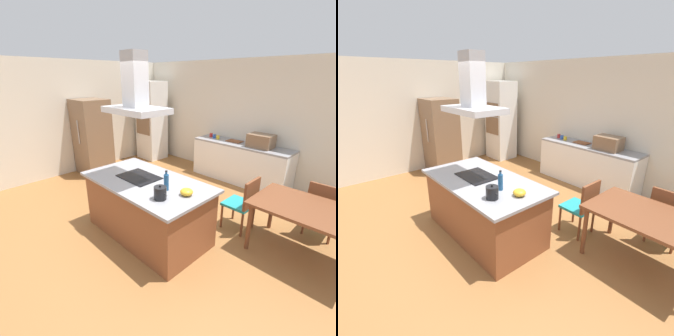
{
  "view_description": "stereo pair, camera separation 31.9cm",
  "coord_description": "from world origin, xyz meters",
  "views": [
    {
      "loc": [
        2.57,
        -2.11,
        2.32
      ],
      "look_at": [
        0.05,
        0.4,
        1.0
      ],
      "focal_mm": 26.47,
      "sensor_mm": 36.0,
      "label": 1
    },
    {
      "loc": [
        2.79,
        -1.87,
        2.32
      ],
      "look_at": [
        0.05,
        0.4,
        1.0
      ],
      "focal_mm": 26.47,
      "sensor_mm": 36.0,
      "label": 2
    }
  ],
  "objects": [
    {
      "name": "wall_oven_stack",
      "position": [
        -2.9,
        2.65,
        1.1
      ],
      "size": [
        0.7,
        0.66,
        2.2
      ],
      "color": "white",
      "rests_on": "ground"
    },
    {
      "name": "countertop_microwave",
      "position": [
        0.34,
        2.88,
        1.04
      ],
      "size": [
        0.5,
        0.38,
        0.28
      ],
      "primitive_type": "cube",
      "color": "brown",
      "rests_on": "back_counter"
    },
    {
      "name": "coffee_mug_red",
      "position": [
        -0.98,
        2.94,
        0.95
      ],
      "size": [
        0.08,
        0.08,
        0.09
      ],
      "primitive_type": "cylinder",
      "color": "red",
      "rests_on": "back_counter"
    },
    {
      "name": "cooktop",
      "position": [
        -0.17,
        0.0,
        0.91
      ],
      "size": [
        0.6,
        0.44,
        0.01
      ],
      "primitive_type": "cube",
      "color": "black",
      "rests_on": "kitchen_island"
    },
    {
      "name": "kitchen_island",
      "position": [
        0.0,
        0.0,
        0.45
      ],
      "size": [
        1.97,
        1.07,
        0.9
      ],
      "color": "brown",
      "rests_on": "ground"
    },
    {
      "name": "chair_facing_back_wall",
      "position": [
        1.9,
        1.8,
        0.51
      ],
      "size": [
        0.42,
        0.42,
        0.89
      ],
      "color": "teal",
      "rests_on": "ground"
    },
    {
      "name": "coffee_mug_blue",
      "position": [
        -0.85,
        2.88,
        0.95
      ],
      "size": [
        0.08,
        0.08,
        0.09
      ],
      "primitive_type": "cylinder",
      "color": "#2D56B2",
      "rests_on": "back_counter"
    },
    {
      "name": "refrigerator",
      "position": [
        -2.98,
        0.78,
        0.91
      ],
      "size": [
        0.8,
        0.73,
        1.82
      ],
      "color": "brown",
      "rests_on": "ground"
    },
    {
      "name": "wall_left",
      "position": [
        -3.45,
        1.0,
        1.35
      ],
      "size": [
        0.1,
        8.8,
        2.7
      ],
      "primitive_type": "cube",
      "color": "beige",
      "rests_on": "ground"
    },
    {
      "name": "mixing_bowl",
      "position": [
        0.73,
        0.06,
        0.95
      ],
      "size": [
        0.17,
        0.17,
        0.09
      ],
      "primitive_type": "ellipsoid",
      "color": "gold",
      "rests_on": "kitchen_island"
    },
    {
      "name": "coffee_mug_yellow",
      "position": [
        -0.72,
        2.85,
        0.95
      ],
      "size": [
        0.08,
        0.08,
        0.09
      ],
      "primitive_type": "cylinder",
      "color": "gold",
      "rests_on": "back_counter"
    },
    {
      "name": "chair_at_left_end",
      "position": [
        0.98,
        1.13,
        0.51
      ],
      "size": [
        0.42,
        0.42,
        0.89
      ],
      "color": "teal",
      "rests_on": "ground"
    },
    {
      "name": "range_hood",
      "position": [
        -0.17,
        0.0,
        2.1
      ],
      "size": [
        0.9,
        0.55,
        0.78
      ],
      "color": "#ADADB2"
    },
    {
      "name": "wall_back",
      "position": [
        0.0,
        3.25,
        1.35
      ],
      "size": [
        7.2,
        0.1,
        2.7
      ],
      "primitive_type": "cube",
      "color": "beige",
      "rests_on": "ground"
    },
    {
      "name": "cutting_board",
      "position": [
        -0.31,
        2.93,
        0.91
      ],
      "size": [
        0.34,
        0.24,
        0.02
      ],
      "primitive_type": "cube",
      "color": "brown",
      "rests_on": "back_counter"
    },
    {
      "name": "olive_oil_bottle",
      "position": [
        0.43,
        -0.02,
        1.02
      ],
      "size": [
        0.07,
        0.07,
        0.27
      ],
      "color": "navy",
      "rests_on": "kitchen_island"
    },
    {
      "name": "dining_table",
      "position": [
        1.9,
        1.13,
        0.67
      ],
      "size": [
        1.4,
        0.9,
        0.75
      ],
      "color": "brown",
      "rests_on": "ground"
    },
    {
      "name": "back_counter",
      "position": [
        -0.09,
        2.88,
        0.45
      ],
      "size": [
        2.24,
        0.62,
        0.9
      ],
      "color": "white",
      "rests_on": "ground"
    },
    {
      "name": "tea_kettle",
      "position": [
        0.57,
        -0.25,
        0.98
      ],
      "size": [
        0.21,
        0.16,
        0.19
      ],
      "color": "black",
      "rests_on": "kitchen_island"
    },
    {
      "name": "ground",
      "position": [
        0.0,
        1.5,
        0.0
      ],
      "size": [
        16.0,
        16.0,
        0.0
      ],
      "primitive_type": "plane",
      "color": "#936033"
    }
  ]
}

